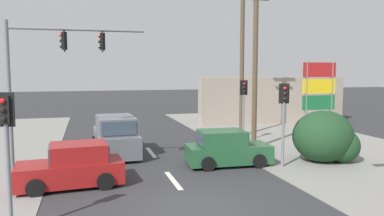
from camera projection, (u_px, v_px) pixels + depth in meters
ground_plane at (196, 209)px, 11.12m from camera, size 140.00×140.00×0.00m
lane_dash_mid at (173, 180)px, 13.99m from camera, size 0.20×2.40×0.01m
lane_dash_far at (151, 152)px, 18.78m from camera, size 0.20×2.40×0.01m
utility_pole_midground_right at (255, 60)px, 19.31m from camera, size 1.80×0.26×8.83m
utility_pole_background_right at (242, 48)px, 23.08m from camera, size 1.80×0.26×10.45m
traffic_signal_mast at (44, 69)px, 14.54m from camera, size 5.29×0.47×6.00m
pedestal_signal_right_kerb at (284, 111)px, 15.72m from camera, size 0.44×0.31×3.56m
pedestal_signal_left_kerb at (7, 139)px, 9.15m from camera, size 0.44×0.31×3.56m
pedestal_signal_far_median at (244, 100)px, 21.28m from camera, size 0.44×0.30×3.56m
shopping_plaza_sign at (319, 90)px, 21.73m from camera, size 2.10×0.16×4.60m
roadside_bush at (326, 138)px, 16.75m from camera, size 2.89×2.48×2.32m
shopfront_wall_far at (273, 100)px, 29.23m from camera, size 12.00×1.00×3.60m
hatchback_oncoming_mid at (226, 149)px, 16.22m from camera, size 3.71×1.93×1.53m
suv_oncoming_near at (116, 137)px, 18.26m from camera, size 2.20×4.61×1.90m
hatchback_receding_far at (73, 167)px, 13.21m from camera, size 3.74×1.98×1.53m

